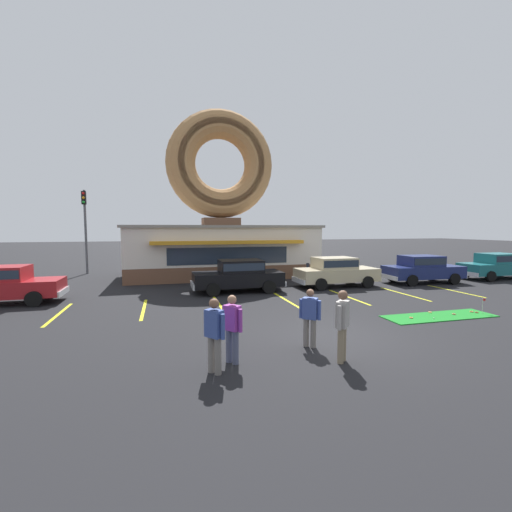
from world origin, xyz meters
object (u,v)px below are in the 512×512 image
(putting_flag_pin, at_px, (483,302))
(car_navy, at_px, (422,268))
(pedestrian_clipboard_woman, at_px, (232,326))
(trash_bin, at_px, (306,270))
(pedestrian_blue_sweater_man, at_px, (342,322))
(golf_ball, at_px, (434,318))
(car_champagne, at_px, (336,271))
(pedestrian_hooded_kid, at_px, (214,332))
(pedestrian_leather_jacket_man, at_px, (310,315))
(car_black, at_px, (239,274))
(car_teal, at_px, (496,265))
(car_red, at_px, (2,284))
(traffic_light_pole, at_px, (85,220))

(putting_flag_pin, distance_m, car_navy, 7.31)
(pedestrian_clipboard_woman, xyz_separation_m, trash_bin, (7.28, 12.47, -0.40))
(pedestrian_blue_sweater_man, relative_size, trash_bin, 1.77)
(trash_bin, bearing_deg, putting_flag_pin, -75.88)
(golf_ball, relative_size, putting_flag_pin, 0.08)
(car_champagne, xyz_separation_m, pedestrian_hooded_kid, (-7.97, -9.41, 0.05))
(golf_ball, xyz_separation_m, car_champagne, (-0.04, 7.01, 0.82))
(trash_bin, bearing_deg, pedestrian_hooded_kid, -120.97)
(car_champagne, xyz_separation_m, pedestrian_leather_jacket_man, (-5.27, -8.41, -0.01))
(putting_flag_pin, distance_m, pedestrian_clipboard_woman, 10.12)
(pedestrian_clipboard_woman, bearing_deg, pedestrian_hooded_kid, -136.43)
(putting_flag_pin, relative_size, car_black, 0.12)
(car_teal, height_order, pedestrian_blue_sweater_man, pedestrian_blue_sweater_man)
(car_black, bearing_deg, car_navy, -0.45)
(pedestrian_hooded_kid, bearing_deg, car_red, 129.79)
(golf_ball, bearing_deg, car_champagne, 90.35)
(putting_flag_pin, bearing_deg, traffic_light_pole, 135.84)
(pedestrian_blue_sweater_man, bearing_deg, pedestrian_leather_jacket_man, 105.28)
(pedestrian_clipboard_woman, xyz_separation_m, traffic_light_pole, (-6.73, 18.26, 2.81))
(car_navy, bearing_deg, car_black, 179.55)
(pedestrian_blue_sweater_man, xyz_separation_m, trash_bin, (4.75, 13.08, -0.46))
(putting_flag_pin, relative_size, pedestrian_blue_sweater_man, 0.32)
(pedestrian_leather_jacket_man, relative_size, trash_bin, 1.61)
(car_black, bearing_deg, pedestrian_clipboard_woman, -103.22)
(pedestrian_clipboard_woman, bearing_deg, car_navy, 34.12)
(putting_flag_pin, xyz_separation_m, car_teal, (8.71, 6.80, 0.43))
(car_red, bearing_deg, car_champagne, 1.16)
(pedestrian_hooded_kid, relative_size, pedestrian_clipboard_woman, 1.02)
(golf_ball, height_order, pedestrian_leather_jacket_man, pedestrian_leather_jacket_man)
(golf_ball, bearing_deg, car_black, 128.35)
(car_champagne, xyz_separation_m, pedestrian_blue_sweater_man, (-4.96, -9.56, 0.09))
(putting_flag_pin, bearing_deg, golf_ball, -175.73)
(pedestrian_blue_sweater_man, height_order, pedestrian_clipboard_woman, pedestrian_blue_sweater_man)
(car_red, height_order, car_black, same)
(car_black, relative_size, trash_bin, 4.68)
(golf_ball, xyz_separation_m, traffic_light_pole, (-14.26, 16.31, 3.66))
(car_black, distance_m, pedestrian_clipboard_woman, 9.08)
(pedestrian_leather_jacket_man, bearing_deg, car_red, 141.76)
(car_navy, bearing_deg, pedestrian_hooded_kid, -145.49)
(car_red, bearing_deg, car_teal, 0.61)
(pedestrian_blue_sweater_man, height_order, pedestrian_leather_jacket_man, pedestrian_blue_sweater_man)
(car_teal, bearing_deg, pedestrian_hooded_kid, -153.81)
(car_navy, distance_m, pedestrian_leather_jacket_man, 13.49)
(car_red, distance_m, trash_bin, 15.82)
(putting_flag_pin, height_order, pedestrian_clipboard_woman, pedestrian_clipboard_woman)
(golf_ball, height_order, car_red, car_red)
(car_red, distance_m, car_teal, 26.65)
(trash_bin, bearing_deg, car_red, -165.96)
(car_teal, relative_size, pedestrian_hooded_kid, 2.74)
(car_red, xyz_separation_m, pedestrian_blue_sweater_man, (10.59, -9.25, 0.09))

